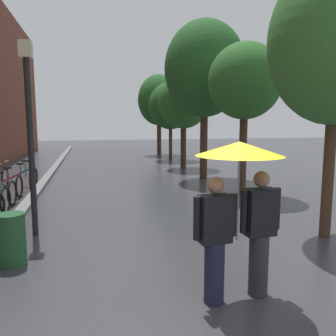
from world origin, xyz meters
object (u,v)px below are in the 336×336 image
at_px(street_tree_1, 245,82).
at_px(parked_bicycle_5, 15,180).
at_px(parked_bicycle_4, 2,186).
at_px(litter_bin, 12,239).
at_px(street_tree_4, 171,106).
at_px(parked_bicycle_6, 20,176).
at_px(street_lamp_post, 30,123).
at_px(street_tree_5, 159,100).
at_px(couple_under_umbrella, 239,196).
at_px(street_tree_2, 205,69).
at_px(street_tree_3, 184,102).

relative_size(street_tree_1, parked_bicycle_5, 4.22).
relative_size(parked_bicycle_4, parked_bicycle_5, 1.01).
bearing_deg(litter_bin, street_tree_1, 34.73).
xyz_separation_m(street_tree_4, parked_bicycle_6, (-7.29, -7.18, -2.89)).
bearing_deg(street_tree_1, parked_bicycle_5, 163.71).
bearing_deg(parked_bicycle_4, parked_bicycle_6, 84.43).
distance_m(parked_bicycle_4, street_lamp_post, 4.52).
height_order(street_tree_5, couple_under_umbrella, street_tree_5).
bearing_deg(parked_bicycle_4, street_lamp_post, -68.26).
bearing_deg(parked_bicycle_5, parked_bicycle_6, 89.52).
height_order(street_tree_2, street_tree_3, street_tree_2).
relative_size(street_tree_5, parked_bicycle_5, 4.95).
relative_size(couple_under_umbrella, street_lamp_post, 0.54).
bearing_deg(street_tree_3, litter_bin, -118.83).
xyz_separation_m(street_tree_4, parked_bicycle_4, (-7.47, -9.03, -2.89)).
xyz_separation_m(street_tree_3, parked_bicycle_6, (-7.07, -3.48, -2.93)).
relative_size(parked_bicycle_5, parked_bicycle_6, 0.99).
xyz_separation_m(street_tree_4, litter_bin, (-6.08, -14.35, -2.84)).
height_order(street_tree_2, couple_under_umbrella, street_tree_2).
height_order(street_tree_1, couple_under_umbrella, street_tree_1).
bearing_deg(street_tree_1, street_tree_5, 89.90).
height_order(parked_bicycle_5, street_lamp_post, street_lamp_post).
xyz_separation_m(street_tree_3, street_lamp_post, (-5.73, -9.13, -1.01)).
bearing_deg(street_tree_4, parked_bicycle_4, -129.59).
distance_m(couple_under_umbrella, street_lamp_post, 4.57).
distance_m(street_tree_3, street_tree_4, 3.71).
bearing_deg(street_tree_5, street_tree_2, -91.37).
relative_size(street_tree_3, parked_bicycle_4, 4.11).
bearing_deg(parked_bicycle_6, parked_bicycle_5, -90.48).
height_order(street_tree_1, litter_bin, street_tree_1).
relative_size(street_tree_3, street_tree_5, 0.84).
height_order(street_tree_2, parked_bicycle_5, street_tree_2).
bearing_deg(street_tree_2, street_tree_5, 88.63).
xyz_separation_m(street_tree_4, couple_under_umbrella, (-2.96, -16.16, -1.89)).
bearing_deg(street_tree_3, parked_bicycle_5, -148.36).
distance_m(parked_bicycle_5, couple_under_umbrella, 9.24).
xyz_separation_m(street_tree_1, street_lamp_post, (-5.89, -2.65, -1.25)).
bearing_deg(street_tree_1, litter_bin, -145.27).
relative_size(street_lamp_post, litter_bin, 4.56).
bearing_deg(parked_bicycle_5, street_lamp_post, -74.27).
xyz_separation_m(parked_bicycle_4, parked_bicycle_5, (0.17, 0.97, 0.00)).
bearing_deg(street_lamp_post, street_tree_3, 57.87).
distance_m(street_tree_2, parked_bicycle_4, 8.46).
height_order(street_tree_5, parked_bicycle_5, street_tree_5).
height_order(street_tree_3, couple_under_umbrella, street_tree_3).
height_order(street_tree_2, parked_bicycle_4, street_tree_2).
height_order(street_tree_3, street_tree_4, street_tree_4).
bearing_deg(parked_bicycle_6, street_tree_1, -22.51).
xyz_separation_m(street_lamp_post, litter_bin, (-0.13, -1.52, -1.86)).
bearing_deg(couple_under_umbrella, street_tree_2, 73.71).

